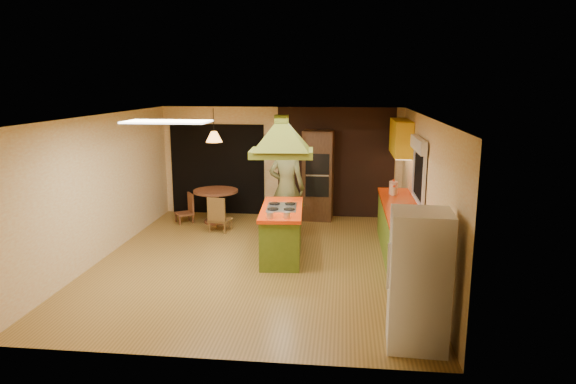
# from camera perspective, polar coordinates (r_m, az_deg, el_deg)

# --- Properties ---
(ground) EXTENTS (6.50, 6.50, 0.00)m
(ground) POSITION_cam_1_polar(r_m,az_deg,el_deg) (9.00, -3.28, -7.66)
(ground) COLOR olive
(ground) RESTS_ON ground
(room_walls) EXTENTS (5.50, 6.50, 6.50)m
(room_walls) POSITION_cam_1_polar(r_m,az_deg,el_deg) (8.66, -3.38, 0.15)
(room_walls) COLOR beige
(room_walls) RESTS_ON ground
(ceiling_plane) EXTENTS (6.50, 6.50, 0.00)m
(ceiling_plane) POSITION_cam_1_polar(r_m,az_deg,el_deg) (8.49, -3.48, 8.43)
(ceiling_plane) COLOR silver
(ceiling_plane) RESTS_ON room_walls
(brick_panel) EXTENTS (2.64, 0.03, 2.50)m
(brick_panel) POSITION_cam_1_polar(r_m,az_deg,el_deg) (11.72, 5.32, 3.25)
(brick_panel) COLOR #381E14
(brick_panel) RESTS_ON ground
(nook_opening) EXTENTS (2.20, 0.03, 2.10)m
(nook_opening) POSITION_cam_1_polar(r_m,az_deg,el_deg) (12.11, -7.83, 2.52)
(nook_opening) COLOR black
(nook_opening) RESTS_ON ground
(right_counter) EXTENTS (0.62, 3.05, 0.92)m
(right_counter) POSITION_cam_1_polar(r_m,az_deg,el_deg) (9.37, 12.30, -4.15)
(right_counter) COLOR olive
(right_counter) RESTS_ON ground
(upper_cabinets) EXTENTS (0.34, 1.40, 0.70)m
(upper_cabinets) POSITION_cam_1_polar(r_m,az_deg,el_deg) (10.67, 12.43, 5.95)
(upper_cabinets) COLOR yellow
(upper_cabinets) RESTS_ON room_walls
(window_right) EXTENTS (0.12, 1.35, 1.06)m
(window_right) POSITION_cam_1_polar(r_m,az_deg,el_deg) (8.93, 14.38, 3.56)
(window_right) COLOR black
(window_right) RESTS_ON room_walls
(fluor_panel) EXTENTS (1.20, 0.60, 0.03)m
(fluor_panel) POSITION_cam_1_polar(r_m,az_deg,el_deg) (7.61, -13.30, 7.61)
(fluor_panel) COLOR white
(fluor_panel) RESTS_ON ceiling_plane
(kitchen_island) EXTENTS (0.83, 1.81, 0.90)m
(kitchen_island) POSITION_cam_1_polar(r_m,az_deg,el_deg) (9.10, -0.70, -4.43)
(kitchen_island) COLOR #5B721C
(kitchen_island) RESTS_ON ground
(range_hood) EXTENTS (1.12, 0.84, 0.80)m
(range_hood) POSITION_cam_1_polar(r_m,az_deg,el_deg) (8.77, -0.73, 6.92)
(range_hood) COLOR #606A1A
(range_hood) RESTS_ON ceiling_plane
(man) EXTENTS (0.78, 0.56, 1.97)m
(man) POSITION_cam_1_polar(r_m,az_deg,el_deg) (10.17, -0.14, 0.45)
(man) COLOR brown
(man) RESTS_ON ground
(refrigerator) EXTENTS (0.70, 0.66, 1.63)m
(refrigerator) POSITION_cam_1_polar(r_m,az_deg,el_deg) (6.16, 14.32, -9.44)
(refrigerator) COLOR white
(refrigerator) RESTS_ON ground
(wall_oven) EXTENTS (0.69, 0.63, 2.00)m
(wall_oven) POSITION_cam_1_polar(r_m,az_deg,el_deg) (11.50, 3.35, 1.86)
(wall_oven) COLOR #4D2E19
(wall_oven) RESTS_ON ground
(dining_table) EXTENTS (0.98, 0.98, 0.73)m
(dining_table) POSITION_cam_1_polar(r_m,az_deg,el_deg) (11.39, -8.01, -0.85)
(dining_table) COLOR brown
(dining_table) RESTS_ON ground
(chair_left) EXTENTS (0.50, 0.50, 0.65)m
(chair_left) POSITION_cam_1_polar(r_m,az_deg,el_deg) (11.53, -11.48, -1.78)
(chair_left) COLOR brown
(chair_left) RESTS_ON ground
(chair_near) EXTENTS (0.48, 0.48, 0.74)m
(chair_near) POSITION_cam_1_polar(r_m,az_deg,el_deg) (10.75, -7.54, -2.39)
(chair_near) COLOR brown
(chair_near) RESTS_ON ground
(pendant_lamp) EXTENTS (0.36, 0.36, 0.23)m
(pendant_lamp) POSITION_cam_1_polar(r_m,az_deg,el_deg) (11.16, -8.22, 6.10)
(pendant_lamp) COLOR #FF9E3F
(pendant_lamp) RESTS_ON ceiling_plane
(canister_large) EXTENTS (0.21, 0.21, 0.24)m
(canister_large) POSITION_cam_1_polar(r_m,az_deg,el_deg) (10.14, 11.63, 0.48)
(canister_large) COLOR beige
(canister_large) RESTS_ON right_counter
(canister_medium) EXTENTS (0.15, 0.15, 0.20)m
(canister_medium) POSITION_cam_1_polar(r_m,az_deg,el_deg) (10.10, 11.65, 0.31)
(canister_medium) COLOR #FFE8CD
(canister_medium) RESTS_ON right_counter
(canister_small) EXTENTS (0.15, 0.15, 0.15)m
(canister_small) POSITION_cam_1_polar(r_m,az_deg,el_deg) (10.03, 11.68, 0.09)
(canister_small) COLOR beige
(canister_small) RESTS_ON right_counter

